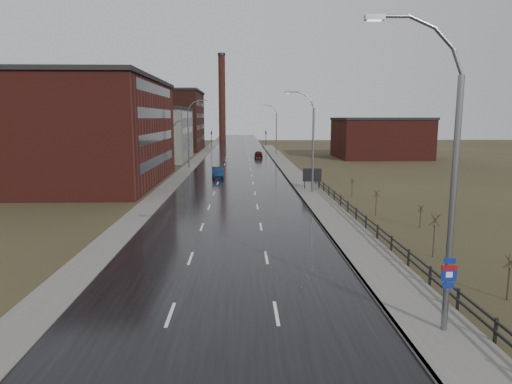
{
  "coord_description": "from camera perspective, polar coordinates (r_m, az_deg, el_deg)",
  "views": [
    {
      "loc": [
        0.82,
        -14.7,
        8.48
      ],
      "look_at": [
        1.88,
        18.78,
        3.0
      ],
      "focal_mm": 32.0,
      "sensor_mm": 36.0,
      "label": 1
    }
  ],
  "objects": [
    {
      "name": "sidewalk_left",
      "position": [
        75.71,
        -8.66,
        2.8
      ],
      "size": [
        2.4,
        260.0,
        0.12
      ],
      "primitive_type": "cube",
      "color": "#595651",
      "rests_on": "ground"
    },
    {
      "name": "guardrail",
      "position": [
        35.21,
        13.88,
        -3.73
      ],
      "size": [
        0.1,
        53.05,
        1.1
      ],
      "color": "black",
      "rests_on": "ground"
    },
    {
      "name": "streetlight_main",
      "position": [
        18.52,
        22.6,
        1.07
      ],
      "size": [
        3.91,
        0.29,
        12.11
      ],
      "color": "slate",
      "rests_on": "ground"
    },
    {
      "name": "warehouse_mid",
      "position": [
        94.65,
        -13.38,
        7.09
      ],
      "size": [
        16.32,
        20.4,
        10.5
      ],
      "color": "slate",
      "rests_on": "ground"
    },
    {
      "name": "warehouse_near",
      "position": [
        63.58,
        -22.05,
        7.07
      ],
      "size": [
        22.44,
        28.56,
        13.5
      ],
      "color": "#471914",
      "rests_on": "ground"
    },
    {
      "name": "shrub_d",
      "position": [
        37.58,
        19.87,
        -2.81
      ],
      "size": [
        0.44,
        0.46,
        1.81
      ],
      "color": "#382D23",
      "rests_on": "ground"
    },
    {
      "name": "traffic_light_left",
      "position": [
        135.04,
        -5.61,
        7.59
      ],
      "size": [
        0.58,
        2.73,
        5.3
      ],
      "color": "black",
      "rests_on": "ground"
    },
    {
      "name": "streetlight_left",
      "position": [
        77.22,
        -8.22,
        7.23
      ],
      "size": [
        3.36,
        0.28,
        11.35
      ],
      "color": "slate",
      "rests_on": "ground"
    },
    {
      "name": "smokestack",
      "position": [
        164.99,
        -4.27,
        11.7
      ],
      "size": [
        2.7,
        2.7,
        30.7
      ],
      "color": "#331611",
      "rests_on": "ground"
    },
    {
      "name": "streetlight_right_far",
      "position": [
        105.02,
        2.4,
        7.84
      ],
      "size": [
        3.36,
        0.28,
        11.35
      ],
      "color": "slate",
      "rests_on": "ground"
    },
    {
      "name": "streetlight_right_mid",
      "position": [
        51.35,
        6.83,
        6.27
      ],
      "size": [
        3.36,
        0.28,
        11.35
      ],
      "color": "slate",
      "rests_on": "ground"
    },
    {
      "name": "road",
      "position": [
        75.18,
        -2.43,
        2.82
      ],
      "size": [
        14.0,
        300.0,
        0.06
      ],
      "primitive_type": "cube",
      "color": "black",
      "rests_on": "ground"
    },
    {
      "name": "car_far",
      "position": [
        97.44,
        0.32,
        4.73
      ],
      "size": [
        1.92,
        4.44,
        1.49
      ],
      "primitive_type": "imported",
      "rotation": [
        0.0,
        0.0,
        3.1
      ],
      "color": "#430B0B",
      "rests_on": "ground"
    },
    {
      "name": "traffic_light_right",
      "position": [
        134.95,
        1.25,
        7.63
      ],
      "size": [
        0.58,
        2.73,
        5.3
      ],
      "color": "black",
      "rests_on": "ground"
    },
    {
      "name": "billboard",
      "position": [
        53.98,
        7.02,
        2.05
      ],
      "size": [
        2.21,
        0.17,
        2.59
      ],
      "color": "black",
      "rests_on": "ground"
    },
    {
      "name": "building_right",
      "position": [
        101.18,
        15.23,
        6.57
      ],
      "size": [
        18.36,
        16.32,
        8.5
      ],
      "color": "#471914",
      "rests_on": "ground"
    },
    {
      "name": "warehouse_far",
      "position": [
        124.99,
        -12.95,
        8.72
      ],
      "size": [
        26.52,
        24.48,
        15.5
      ],
      "color": "#331611",
      "rests_on": "ground"
    },
    {
      "name": "sidewalk_right",
      "position": [
        51.0,
        6.98,
        -0.25
      ],
      "size": [
        3.2,
        180.0,
        0.18
      ],
      "primitive_type": "cube",
      "color": "#595651",
      "rests_on": "ground"
    },
    {
      "name": "shrub_e",
      "position": [
        40.95,
        14.79,
        -1.21
      ],
      "size": [
        0.55,
        0.58,
        2.33
      ],
      "color": "#382D23",
      "rests_on": "ground"
    },
    {
      "name": "shrub_f",
      "position": [
        50.25,
        11.93,
        0.61
      ],
      "size": [
        0.48,
        0.51,
        2.02
      ],
      "color": "#382D23",
      "rests_on": "ground"
    },
    {
      "name": "curb_right",
      "position": [
        50.79,
        5.29,
        -0.26
      ],
      "size": [
        0.16,
        180.0,
        0.18
      ],
      "primitive_type": "cube",
      "color": "slate",
      "rests_on": "ground"
    },
    {
      "name": "ground",
      "position": [
        16.99,
        -4.65,
        -20.67
      ],
      "size": [
        320.0,
        320.0,
        0.0
      ],
      "primitive_type": "plane",
      "color": "#2D2819",
      "rests_on": "ground"
    },
    {
      "name": "car_near",
      "position": [
        65.16,
        -4.82,
        2.43
      ],
      "size": [
        1.94,
        4.61,
        1.48
      ],
      "primitive_type": "imported",
      "rotation": [
        0.0,
        0.0,
        0.08
      ],
      "color": "#0C1F3E",
      "rests_on": "ground"
    },
    {
      "name": "shrub_b",
      "position": [
        24.62,
        29.07,
        -9.23
      ],
      "size": [
        0.52,
        0.54,
        2.16
      ],
      "color": "#382D23",
      "rests_on": "ground"
    },
    {
      "name": "shrub_c",
      "position": [
        30.0,
        21.38,
        -4.91
      ],
      "size": [
        0.64,
        0.68,
        2.73
      ],
      "color": "#382D23",
      "rests_on": "ground"
    }
  ]
}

